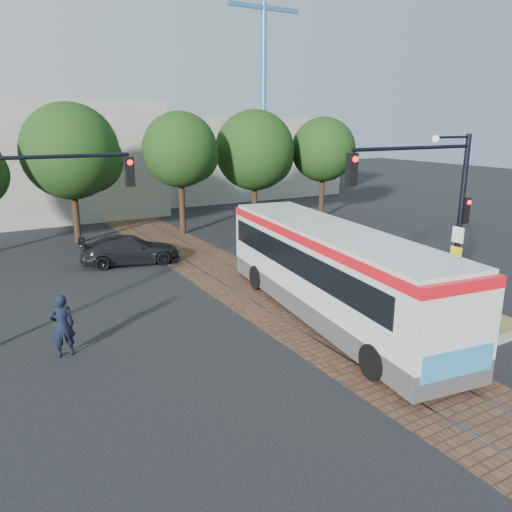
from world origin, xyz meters
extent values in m
plane|color=black|center=(0.00, 0.00, 0.00)|extent=(120.00, 120.00, 0.00)
cube|color=brown|center=(0.00, 4.00, 0.01)|extent=(3.60, 40.00, 0.01)
cube|color=slate|center=(-0.75, 4.00, 0.01)|extent=(0.06, 40.00, 0.01)
cube|color=slate|center=(0.75, 4.00, 0.01)|extent=(0.06, 40.00, 0.01)
cylinder|color=#382314|center=(-4.50, 16.80, 1.56)|extent=(0.36, 0.36, 3.12)
sphere|color=#163611|center=(-4.50, 16.80, 5.07)|extent=(5.20, 5.20, 5.20)
cylinder|color=#382314|center=(1.50, 16.00, 1.69)|extent=(0.36, 0.36, 3.39)
sphere|color=#163611|center=(1.50, 16.00, 5.04)|extent=(4.40, 4.40, 4.40)
cylinder|color=#382314|center=(7.00, 16.80, 1.43)|extent=(0.36, 0.36, 2.86)
sphere|color=#163611|center=(7.00, 16.80, 4.81)|extent=(5.20, 5.20, 5.20)
cylinder|color=#382314|center=(12.00, 16.00, 1.56)|extent=(0.36, 0.36, 3.12)
sphere|color=#163611|center=(12.00, 16.00, 4.77)|extent=(4.40, 4.40, 4.40)
cube|color=#ADA899|center=(12.00, 30.00, 3.50)|extent=(18.00, 10.00, 7.00)
cylinder|color=#3F72B2|center=(18.00, 34.00, 9.00)|extent=(0.50, 0.50, 18.00)
cube|color=#3F72B2|center=(18.00, 34.00, 17.50)|extent=(8.00, 0.40, 0.40)
cube|color=#424244|center=(0.80, 0.83, 0.54)|extent=(4.02, 12.05, 0.69)
cube|color=silver|center=(0.80, 0.83, 1.82)|extent=(4.04, 12.05, 1.87)
cube|color=black|center=(0.84, 1.12, 2.12)|extent=(3.94, 10.89, 0.89)
cube|color=red|center=(0.80, 0.83, 2.91)|extent=(4.08, 12.05, 0.30)
cube|color=silver|center=(0.80, 0.83, 3.10)|extent=(3.91, 11.65, 0.14)
cube|color=black|center=(0.03, -4.88, 2.22)|extent=(1.58, 0.33, 0.89)
cube|color=#3081C2|center=(0.00, -5.05, 1.03)|extent=(2.16, 0.35, 0.69)
cube|color=orange|center=(1.93, -0.32, 1.23)|extent=(0.65, 4.40, 1.08)
cylinder|color=black|center=(-0.89, -3.22, 0.49)|extent=(0.47, 1.02, 0.99)
cylinder|color=black|center=(1.35, -3.52, 0.49)|extent=(0.47, 1.02, 0.99)
cylinder|color=black|center=(0.17, 4.69, 0.49)|extent=(0.47, 1.02, 0.99)
cylinder|color=black|center=(2.42, 4.39, 0.49)|extent=(0.47, 1.02, 0.99)
cube|color=gray|center=(4.80, -1.00, 0.07)|extent=(2.20, 5.20, 0.15)
cube|color=olive|center=(4.80, -1.00, 0.19)|extent=(1.90, 4.80, 0.08)
sphere|color=#1E4719|center=(4.40, -2.60, 0.58)|extent=(0.70, 0.70, 0.70)
sphere|color=#1E4719|center=(5.10, -1.20, 0.68)|extent=(0.90, 0.90, 0.90)
sphere|color=#1E4719|center=(4.60, 0.40, 0.63)|extent=(0.80, 0.80, 0.80)
sphere|color=#1E4719|center=(5.30, 0.90, 0.53)|extent=(0.60, 0.60, 0.60)
cylinder|color=black|center=(5.10, -0.80, 3.21)|extent=(0.18, 0.18, 6.00)
cylinder|color=black|center=(2.60, -0.80, 5.81)|extent=(5.00, 0.12, 0.12)
cube|color=black|center=(0.10, -0.80, 5.26)|extent=(0.28, 0.22, 0.95)
sphere|color=#FF190C|center=(0.10, -0.94, 5.56)|extent=(0.18, 0.18, 0.18)
cube|color=black|center=(5.32, -0.80, 3.61)|extent=(0.26, 0.20, 0.90)
sphere|color=#FF190C|center=(5.32, -0.93, 3.92)|extent=(0.16, 0.16, 0.16)
cube|color=white|center=(4.92, -0.92, 2.81)|extent=(0.04, 0.45, 0.55)
cube|color=yellow|center=(4.92, -0.92, 2.17)|extent=(0.04, 0.45, 0.45)
cylinder|color=black|center=(4.30, -0.80, 6.12)|extent=(1.60, 0.08, 0.08)
sphere|color=silver|center=(3.50, -0.80, 6.06)|extent=(0.24, 0.24, 0.24)
cylinder|color=black|center=(-7.25, 4.00, 5.60)|extent=(4.50, 0.12, 0.12)
cube|color=black|center=(-5.00, 4.00, 5.05)|extent=(0.28, 0.22, 0.95)
sphere|color=#FF190C|center=(-5.00, 3.86, 5.35)|extent=(0.18, 0.18, 0.18)
imported|color=black|center=(-7.72, 2.33, 0.94)|extent=(0.69, 0.46, 1.88)
imported|color=black|center=(-3.20, 11.06, 0.67)|extent=(4.93, 2.78, 1.35)
camera|label=1|loc=(-9.57, -11.98, 6.58)|focal=35.00mm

